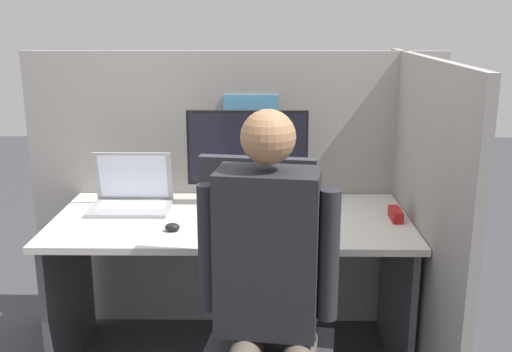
# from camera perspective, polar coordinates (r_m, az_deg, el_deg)

# --- Properties ---
(cubicle_panel_back) EXTENTS (2.13, 0.05, 1.47)m
(cubicle_panel_back) POSITION_cam_1_polar(r_m,az_deg,el_deg) (3.15, -1.95, -1.54)
(cubicle_panel_back) COLOR gray
(cubicle_panel_back) RESTS_ON ground
(cubicle_panel_right) EXTENTS (0.04, 1.42, 1.47)m
(cubicle_panel_right) POSITION_cam_1_polar(r_m,az_deg,el_deg) (2.77, 15.22, -4.47)
(cubicle_panel_right) COLOR gray
(cubicle_panel_right) RESTS_ON ground
(desk) EXTENTS (1.63, 0.77, 0.74)m
(desk) POSITION_cam_1_polar(r_m,az_deg,el_deg) (2.82, -2.33, -7.25)
(desk) COLOR beige
(desk) RESTS_ON ground
(paper_box) EXTENTS (0.34, 0.25, 0.06)m
(paper_box) POSITION_cam_1_polar(r_m,az_deg,el_deg) (2.92, -0.80, -2.27)
(paper_box) COLOR white
(paper_box) RESTS_ON desk
(monitor) EXTENTS (0.58, 0.22, 0.41)m
(monitor) POSITION_cam_1_polar(r_m,az_deg,el_deg) (2.86, -0.82, 2.27)
(monitor) COLOR black
(monitor) RESTS_ON paper_box
(laptop) EXTENTS (0.38, 0.26, 0.27)m
(laptop) POSITION_cam_1_polar(r_m,az_deg,el_deg) (2.93, -11.79, -2.09)
(laptop) COLOR #99999E
(laptop) RESTS_ON desk
(mouse) EXTENTS (0.06, 0.05, 0.04)m
(mouse) POSITION_cam_1_polar(r_m,az_deg,el_deg) (2.61, -7.98, -4.85)
(mouse) COLOR black
(mouse) RESTS_ON desk
(stapler) EXTENTS (0.05, 0.13, 0.05)m
(stapler) POSITION_cam_1_polar(r_m,az_deg,el_deg) (2.80, 13.16, -3.58)
(stapler) COLOR #A31919
(stapler) RESTS_ON desk
(carrot_toy) EXTENTS (0.04, 0.12, 0.04)m
(carrot_toy) POSITION_cam_1_polar(r_m,az_deg,el_deg) (2.55, 3.85, -5.20)
(carrot_toy) COLOR orange
(carrot_toy) RESTS_ON desk
(office_chair) EXTENTS (0.54, 0.59, 1.13)m
(office_chair) POSITION_cam_1_polar(r_m,az_deg,el_deg) (2.26, 0.62, -13.19)
(office_chair) COLOR #2D2D33
(office_chair) RESTS_ON ground
(person) EXTENTS (0.48, 0.43, 1.35)m
(person) POSITION_cam_1_polar(r_m,az_deg,el_deg) (2.02, 1.29, -10.02)
(person) COLOR brown
(person) RESTS_ON ground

